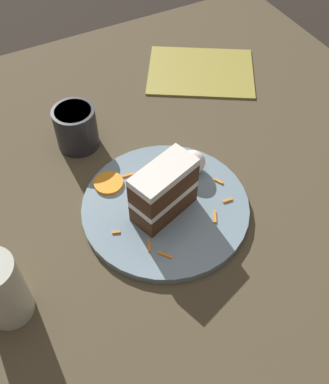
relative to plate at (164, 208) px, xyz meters
name	(u,v)px	position (x,y,z in m)	size (l,w,h in m)	color
ground_plane	(167,221)	(0.00, 0.01, -0.03)	(6.00, 6.00, 0.00)	black
dining_table	(167,217)	(0.00, 0.01, -0.02)	(1.14, 1.17, 0.02)	#4C422D
plate	(164,208)	(0.00, 0.00, 0.00)	(0.28, 0.28, 0.01)	gray
cake_slice	(164,191)	(0.01, 0.01, 0.06)	(0.12, 0.08, 0.10)	#4C2D19
cream_dollop	(191,163)	(-0.08, -0.05, 0.03)	(0.05, 0.05, 0.04)	white
orange_garnish	(109,183)	(0.06, -0.09, 0.01)	(0.05, 0.05, 0.01)	orange
carrot_shreds_scatter	(167,204)	(0.00, 0.00, 0.01)	(0.21, 0.19, 0.00)	orange
drinking_glass	(2,293)	(0.28, 0.06, 0.04)	(0.07, 0.07, 0.12)	beige
coffee_mug	(76,126)	(0.07, -0.22, 0.04)	(0.08, 0.08, 0.08)	#232328
menu_card	(201,71)	(-0.25, -0.31, 0.00)	(0.18, 0.23, 0.00)	#9E933D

